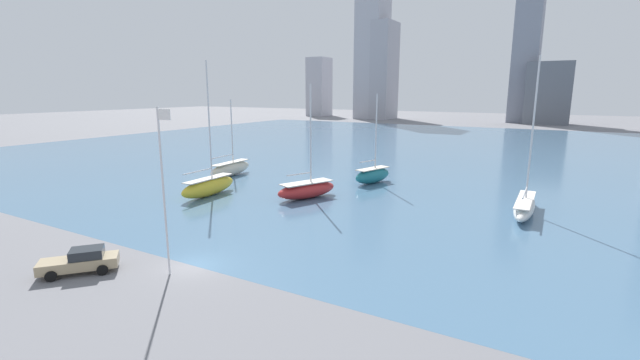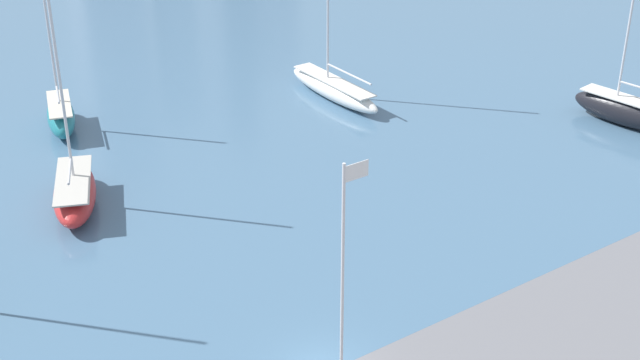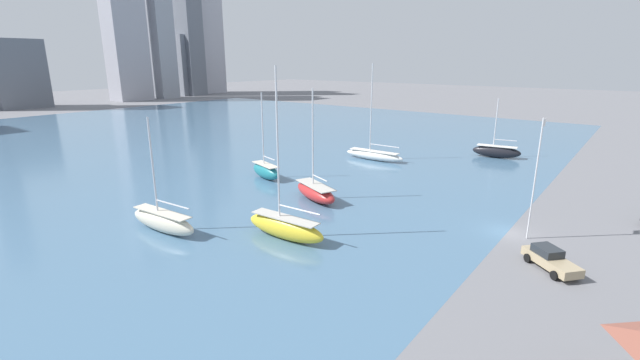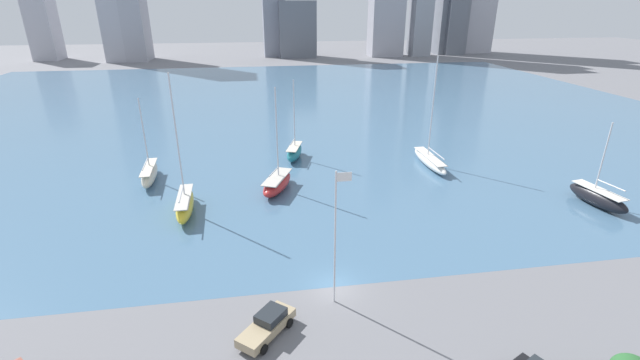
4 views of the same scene
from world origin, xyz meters
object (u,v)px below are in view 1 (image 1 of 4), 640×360
sailboat_red (307,189)px  sailboat_white (525,205)px  sailboat_cream (231,169)px  sailboat_yellow (209,186)px  sailboat_teal (373,175)px  flag_pole (164,187)px  parked_pickup_tan (81,261)px

sailboat_red → sailboat_white: bearing=36.0°
sailboat_red → sailboat_cream: bearing=-176.1°
sailboat_red → sailboat_yellow: size_ratio=0.83×
sailboat_teal → sailboat_yellow: size_ratio=0.76×
flag_pole → sailboat_red: sailboat_red is taller
sailboat_teal → parked_pickup_tan: sailboat_teal is taller
flag_pole → sailboat_yellow: sailboat_yellow is taller
flag_pole → sailboat_cream: bearing=124.8°
flag_pole → sailboat_teal: (0.28, 35.17, -5.12)m
sailboat_red → sailboat_cream: sailboat_red is taller
sailboat_teal → parked_pickup_tan: bearing=-81.7°
sailboat_white → sailboat_cream: bearing=178.7°
sailboat_teal → sailboat_cream: bearing=-146.8°
sailboat_red → sailboat_teal: bearing=96.4°
sailboat_white → parked_pickup_tan: (-25.66, -31.72, -0.07)m
sailboat_red → sailboat_yellow: (-11.03, -4.96, 0.16)m
sailboat_red → sailboat_teal: 12.31m
flag_pole → sailboat_white: 35.49m
parked_pickup_tan → sailboat_cream: bearing=154.9°
flag_pole → sailboat_red: 24.14m
flag_pole → sailboat_red: size_ratio=0.87×
sailboat_red → flag_pole: bearing=-59.4°
flag_pole → parked_pickup_tan: (-5.62, -2.91, -5.41)m
flag_pole → sailboat_teal: bearing=89.5°
parked_pickup_tan → sailboat_white: bearing=91.4°
parked_pickup_tan → flag_pole: bearing=67.7°
sailboat_red → sailboat_yellow: 12.09m
sailboat_cream → parked_pickup_tan: 35.32m
sailboat_teal → sailboat_cream: size_ratio=1.07×
flag_pole → sailboat_red: (-3.19, 23.36, -5.21)m
parked_pickup_tan → sailboat_yellow: bearing=152.3°
sailboat_red → parked_pickup_tan: bearing=-72.5°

